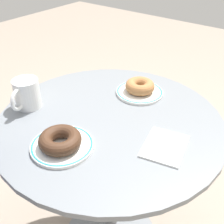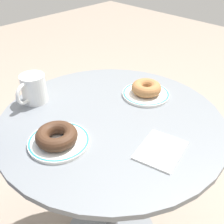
{
  "view_description": "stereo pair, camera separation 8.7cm",
  "coord_description": "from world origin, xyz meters",
  "px_view_note": "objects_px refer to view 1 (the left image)",
  "views": [
    {
      "loc": [
        -0.59,
        -0.46,
        1.25
      ],
      "look_at": [
        -0.02,
        -0.02,
        0.76
      ],
      "focal_mm": 44.31,
      "sensor_mm": 36.0,
      "label": 1
    },
    {
      "loc": [
        -0.53,
        -0.53,
        1.25
      ],
      "look_at": [
        -0.02,
        -0.02,
        0.76
      ],
      "focal_mm": 44.31,
      "sensor_mm": 36.0,
      "label": 2
    }
  ],
  "objects_px": {
    "cafe_table": "(110,169)",
    "plate_left": "(62,145)",
    "donut_cinnamon": "(140,86)",
    "donut_chocolate": "(60,140)",
    "coffee_mug": "(26,94)",
    "plate_right": "(139,92)",
    "paper_napkin": "(165,146)"
  },
  "relations": [
    {
      "from": "cafe_table",
      "to": "plate_left",
      "type": "distance_m",
      "value": 0.32
    },
    {
      "from": "cafe_table",
      "to": "paper_napkin",
      "type": "bearing_deg",
      "value": -94.02
    },
    {
      "from": "cafe_table",
      "to": "plate_left",
      "type": "bearing_deg",
      "value": 173.91
    },
    {
      "from": "plate_right",
      "to": "donut_cinnamon",
      "type": "xyz_separation_m",
      "value": [
        -0.0,
        -0.0,
        0.03
      ]
    },
    {
      "from": "plate_left",
      "to": "plate_right",
      "type": "bearing_deg",
      "value": -1.35
    },
    {
      "from": "plate_right",
      "to": "paper_napkin",
      "type": "height_order",
      "value": "plate_right"
    },
    {
      "from": "coffee_mug",
      "to": "paper_napkin",
      "type": "bearing_deg",
      "value": -77.82
    },
    {
      "from": "plate_left",
      "to": "plate_right",
      "type": "height_order",
      "value": "same"
    },
    {
      "from": "paper_napkin",
      "to": "coffee_mug",
      "type": "xyz_separation_m",
      "value": [
        -0.11,
        0.49,
        0.05
      ]
    },
    {
      "from": "cafe_table",
      "to": "plate_left",
      "type": "height_order",
      "value": "plate_left"
    },
    {
      "from": "donut_cinnamon",
      "to": "cafe_table",
      "type": "bearing_deg",
      "value": -176.59
    },
    {
      "from": "donut_chocolate",
      "to": "donut_cinnamon",
      "type": "relative_size",
      "value": 1.11
    },
    {
      "from": "cafe_table",
      "to": "donut_cinnamon",
      "type": "distance_m",
      "value": 0.34
    },
    {
      "from": "plate_left",
      "to": "coffee_mug",
      "type": "bearing_deg",
      "value": 72.74
    },
    {
      "from": "donut_chocolate",
      "to": "coffee_mug",
      "type": "xyz_separation_m",
      "value": [
        0.08,
        0.25,
        0.02
      ]
    },
    {
      "from": "paper_napkin",
      "to": "coffee_mug",
      "type": "bearing_deg",
      "value": 102.18
    },
    {
      "from": "plate_right",
      "to": "donut_chocolate",
      "type": "bearing_deg",
      "value": 178.91
    },
    {
      "from": "plate_left",
      "to": "donut_chocolate",
      "type": "xyz_separation_m",
      "value": [
        -0.01,
        -0.0,
        0.03
      ]
    },
    {
      "from": "donut_chocolate",
      "to": "donut_cinnamon",
      "type": "height_order",
      "value": "same"
    },
    {
      "from": "plate_left",
      "to": "donut_chocolate",
      "type": "height_order",
      "value": "donut_chocolate"
    },
    {
      "from": "plate_right",
      "to": "paper_napkin",
      "type": "distance_m",
      "value": 0.31
    },
    {
      "from": "cafe_table",
      "to": "plate_right",
      "type": "height_order",
      "value": "plate_right"
    },
    {
      "from": "plate_left",
      "to": "donut_chocolate",
      "type": "distance_m",
      "value": 0.03
    },
    {
      "from": "plate_right",
      "to": "coffee_mug",
      "type": "height_order",
      "value": "coffee_mug"
    },
    {
      "from": "cafe_table",
      "to": "coffee_mug",
      "type": "xyz_separation_m",
      "value": [
        -0.12,
        0.27,
        0.29
      ]
    },
    {
      "from": "donut_chocolate",
      "to": "paper_napkin",
      "type": "bearing_deg",
      "value": -51.02
    },
    {
      "from": "cafe_table",
      "to": "coffee_mug",
      "type": "relative_size",
      "value": 5.77
    },
    {
      "from": "cafe_table",
      "to": "plate_left",
      "type": "relative_size",
      "value": 4.13
    },
    {
      "from": "donut_chocolate",
      "to": "paper_napkin",
      "type": "relative_size",
      "value": 0.85
    },
    {
      "from": "coffee_mug",
      "to": "donut_chocolate",
      "type": "bearing_deg",
      "value": -108.44
    },
    {
      "from": "plate_left",
      "to": "donut_cinnamon",
      "type": "distance_m",
      "value": 0.4
    },
    {
      "from": "plate_right",
      "to": "donut_cinnamon",
      "type": "height_order",
      "value": "donut_cinnamon"
    }
  ]
}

